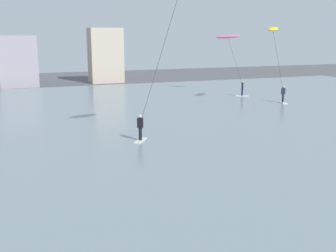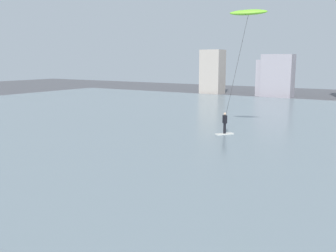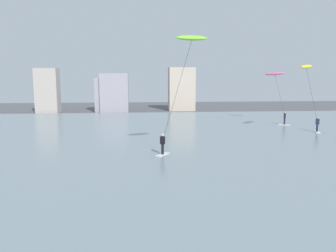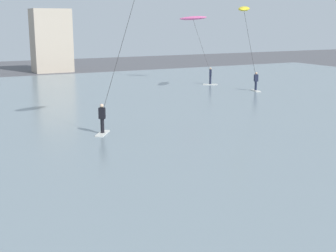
{
  "view_description": "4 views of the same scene",
  "coord_description": "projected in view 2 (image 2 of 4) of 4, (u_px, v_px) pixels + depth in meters",
  "views": [
    {
      "loc": [
        -6.29,
        3.22,
        6.46
      ],
      "look_at": [
        -2.59,
        12.71,
        4.23
      ],
      "focal_mm": 44.09,
      "sensor_mm": 36.0,
      "label": 1
    },
    {
      "loc": [
        12.74,
        0.86,
        5.65
      ],
      "look_at": [
        1.48,
        18.39,
        2.01
      ],
      "focal_mm": 40.54,
      "sensor_mm": 36.0,
      "label": 2
    },
    {
      "loc": [
        -0.64,
        1.58,
        6.15
      ],
      "look_at": [
        0.19,
        11.24,
        4.7
      ],
      "focal_mm": 36.1,
      "sensor_mm": 36.0,
      "label": 3
    },
    {
      "loc": [
        -7.12,
        3.22,
        6.06
      ],
      "look_at": [
        0.59,
        18.15,
        2.32
      ],
      "focal_mm": 50.34,
      "sensor_mm": 36.0,
      "label": 4
    }
  ],
  "objects": [
    {
      "name": "far_shore_buildings",
      "position": [
        287.0,
        74.0,
        58.02
      ],
      "size": [
        26.59,
        5.19,
        7.54
      ],
      "color": "#A89E93",
      "rests_on": "ground"
    },
    {
      "name": "kitesurfer_lime",
      "position": [
        245.0,
        31.0,
        25.72
      ],
      "size": [
        3.9,
        2.64,
        8.97
      ],
      "color": "silver",
      "rests_on": "water_bay"
    },
    {
      "name": "water_bay",
      "position": [
        233.0,
        125.0,
        32.82
      ],
      "size": [
        84.0,
        52.0,
        0.1
      ],
      "primitive_type": "cube",
      "color": "gray",
      "rests_on": "ground"
    }
  ]
}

